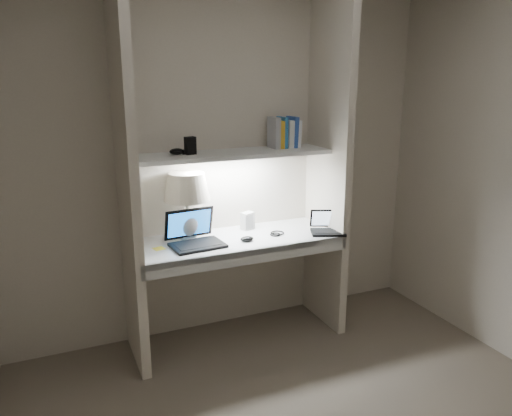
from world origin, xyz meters
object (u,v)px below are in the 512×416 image
laptop_main (194,237)px  laptop_netbook (327,227)px  table_lamp (187,195)px  speaker (248,221)px  book_row (284,133)px

laptop_main → laptop_netbook: size_ratio=1.22×
table_lamp → speaker: size_ratio=3.60×
speaker → book_row: (0.29, -0.01, 0.64)m
laptop_main → table_lamp: bearing=85.7°
laptop_main → speaker: (0.46, 0.17, 0.01)m
book_row → laptop_netbook: bearing=-52.9°
table_lamp → laptop_netbook: (0.97, -0.27, -0.28)m
laptop_netbook → book_row: book_row is taller
table_lamp → laptop_netbook: table_lamp is taller
book_row → speaker: bearing=178.0°
speaker → book_row: 0.70m
laptop_main → laptop_netbook: (0.97, -0.13, -0.02)m
laptop_main → book_row: (0.75, 0.16, 0.65)m
laptop_netbook → table_lamp: bearing=-172.4°
table_lamp → book_row: size_ratio=2.09×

